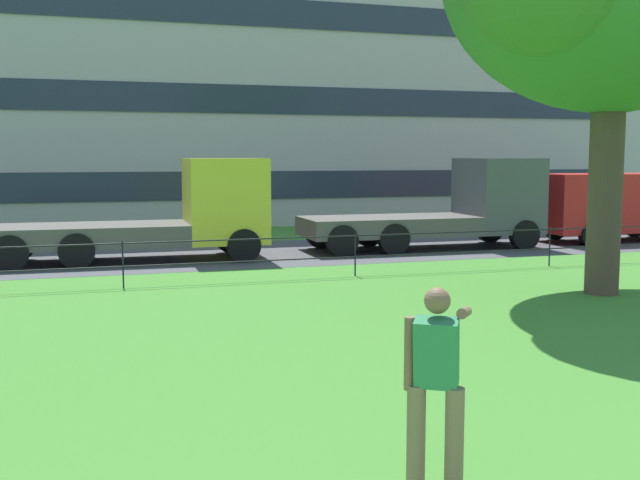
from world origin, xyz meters
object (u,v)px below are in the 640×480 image
flatbed_truck_right (171,215)px  panel_van_left (612,203)px  person_thrower (436,381)px  apartment_building_background (202,71)px  flatbed_truck_far_left (455,208)px

flatbed_truck_right → panel_van_left: flatbed_truck_right is taller
person_thrower → panel_van_left: 20.98m
flatbed_truck_right → apartment_building_background: bearing=78.1°
flatbed_truck_far_left → apartment_building_background: size_ratio=0.18×
apartment_building_background → panel_van_left: bearing=-56.3°
person_thrower → flatbed_truck_far_left: bearing=61.9°
flatbed_truck_far_left → apartment_building_background: apartment_building_background is taller
flatbed_truck_right → apartment_building_background: apartment_building_background is taller
person_thrower → apartment_building_background: apartment_building_background is taller
apartment_building_background → flatbed_truck_far_left: bearing=-72.8°
flatbed_truck_far_left → person_thrower: bearing=-118.1°
panel_van_left → person_thrower: bearing=-132.1°
person_thrower → flatbed_truck_far_left: 17.53m
person_thrower → flatbed_truck_right: (-0.39, 15.31, 0.28)m
flatbed_truck_right → person_thrower: bearing=-88.5°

